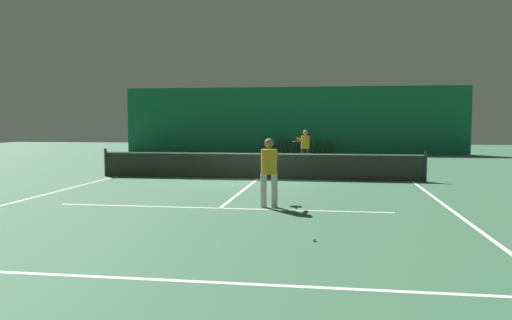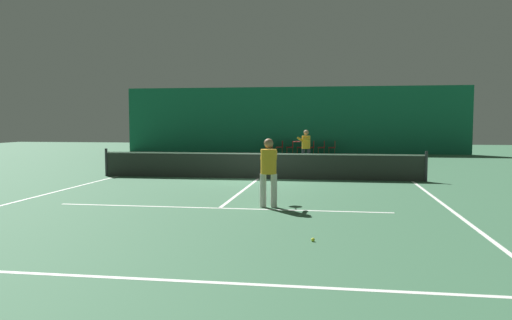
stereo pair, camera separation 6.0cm
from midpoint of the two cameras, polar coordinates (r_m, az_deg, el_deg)
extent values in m
plane|color=#386647|center=(18.42, 0.37, -2.15)|extent=(60.00, 60.00, 0.00)
cube|color=#196B4C|center=(33.60, 4.21, 4.57)|extent=(23.00, 0.12, 4.43)
cube|color=white|center=(30.19, 3.67, 0.40)|extent=(11.00, 0.10, 0.00)
cube|color=white|center=(7.07, -14.23, -12.95)|extent=(11.00, 0.10, 0.00)
cube|color=white|center=(24.74, 2.53, -0.48)|extent=(8.25, 0.10, 0.00)
cube|color=white|center=(12.18, -4.05, -5.51)|extent=(8.25, 0.10, 0.00)
cube|color=white|center=(19.97, -15.45, -1.79)|extent=(0.10, 23.80, 0.00)
cube|color=white|center=(18.44, 17.54, -2.34)|extent=(0.10, 23.80, 0.00)
cube|color=white|center=(18.42, 0.37, -2.14)|extent=(0.10, 12.80, 0.00)
cube|color=#2D332D|center=(18.37, 0.37, -0.67)|extent=(11.90, 0.02, 0.95)
cube|color=white|center=(18.34, 0.37, 0.73)|extent=(11.90, 0.02, 0.05)
cylinder|color=#333338|center=(20.11, -16.65, -0.25)|extent=(0.10, 0.10, 1.07)
cylinder|color=#333338|center=(18.46, 18.96, -0.70)|extent=(0.10, 0.10, 1.07)
cylinder|color=beige|center=(12.23, 0.96, -3.51)|extent=(0.17, 0.17, 0.83)
cylinder|color=beige|center=(12.22, 2.20, -3.52)|extent=(0.17, 0.17, 0.83)
cylinder|color=gold|center=(12.15, 1.59, -0.18)|extent=(0.42, 0.42, 0.60)
sphere|color=#936B4C|center=(12.12, 1.59, 1.93)|extent=(0.23, 0.23, 0.23)
cylinder|color=gold|center=(12.42, 0.92, 0.55)|extent=(0.15, 0.58, 0.24)
cylinder|color=gold|center=(12.41, 2.35, 0.54)|extent=(0.15, 0.58, 0.24)
cylinder|color=black|center=(12.84, 1.70, 0.35)|extent=(0.06, 0.31, 0.03)
torus|color=gold|center=(13.14, 1.74, 0.44)|extent=(0.36, 0.36, 0.03)
cylinder|color=silver|center=(13.14, 1.74, 0.44)|extent=(0.30, 0.30, 0.00)
cylinder|color=#2D2D38|center=(23.42, 6.10, 0.26)|extent=(0.21, 0.21, 0.84)
cylinder|color=#2D2D38|center=(23.53, 5.50, 0.28)|extent=(0.21, 0.21, 0.84)
cylinder|color=gold|center=(23.43, 5.81, 2.04)|extent=(0.51, 0.51, 0.61)
sphere|color=tan|center=(23.42, 5.82, 3.15)|extent=(0.23, 0.23, 0.23)
cylinder|color=gold|center=(23.11, 5.89, 2.35)|extent=(0.30, 0.58, 0.24)
cylinder|color=gold|center=(23.24, 5.18, 2.36)|extent=(0.30, 0.58, 0.24)
cylinder|color=black|center=(22.79, 5.09, 2.14)|extent=(0.14, 0.30, 0.03)
torus|color=red|center=(22.52, 4.76, 2.11)|extent=(0.43, 0.43, 0.03)
cylinder|color=silver|center=(22.52, 4.76, 2.11)|extent=(0.36, 0.36, 0.00)
cylinder|color=brown|center=(33.47, 1.29, 1.12)|extent=(0.03, 0.03, 0.39)
cylinder|color=brown|center=(33.09, 1.20, 1.09)|extent=(0.03, 0.03, 0.39)
cylinder|color=brown|center=(33.42, 1.93, 1.12)|extent=(0.03, 0.03, 0.39)
cylinder|color=brown|center=(33.05, 1.86, 1.08)|extent=(0.03, 0.03, 0.39)
cube|color=#A51E1E|center=(33.25, 1.57, 1.48)|extent=(0.44, 0.44, 0.05)
cube|color=#A51E1E|center=(33.21, 1.91, 1.87)|extent=(0.04, 0.44, 0.40)
cylinder|color=brown|center=(33.39, 2.46, 1.11)|extent=(0.03, 0.03, 0.39)
cylinder|color=brown|center=(33.01, 2.39, 1.08)|extent=(0.03, 0.03, 0.39)
cylinder|color=brown|center=(33.35, 3.11, 1.11)|extent=(0.03, 0.03, 0.39)
cylinder|color=brown|center=(32.97, 3.04, 1.07)|extent=(0.03, 0.03, 0.39)
cube|color=#A51E1E|center=(33.17, 2.75, 1.47)|extent=(0.44, 0.44, 0.05)
cube|color=#A51E1E|center=(33.14, 3.10, 1.86)|extent=(0.04, 0.44, 0.40)
cylinder|color=brown|center=(33.32, 3.64, 1.10)|extent=(0.03, 0.03, 0.39)
cylinder|color=brown|center=(32.94, 3.58, 1.06)|extent=(0.03, 0.03, 0.39)
cylinder|color=brown|center=(33.29, 4.29, 1.10)|extent=(0.03, 0.03, 0.39)
cylinder|color=brown|center=(32.91, 4.24, 1.06)|extent=(0.03, 0.03, 0.39)
cube|color=#A51E1E|center=(33.10, 3.94, 1.46)|extent=(0.44, 0.44, 0.05)
cube|color=#A51E1E|center=(33.07, 4.28, 1.85)|extent=(0.04, 0.44, 0.40)
cylinder|color=brown|center=(33.26, 4.82, 1.09)|extent=(0.03, 0.03, 0.39)
cylinder|color=brown|center=(32.89, 4.77, 1.05)|extent=(0.03, 0.03, 0.39)
cylinder|color=brown|center=(33.24, 5.47, 1.08)|extent=(0.03, 0.03, 0.39)
cylinder|color=brown|center=(32.86, 5.43, 1.05)|extent=(0.03, 0.03, 0.39)
cube|color=#A51E1E|center=(33.05, 5.13, 1.45)|extent=(0.44, 0.44, 0.05)
cube|color=#A51E1E|center=(33.03, 5.48, 1.83)|extent=(0.04, 0.44, 0.40)
cylinder|color=brown|center=(33.22, 6.00, 1.08)|extent=(0.03, 0.03, 0.39)
cylinder|color=brown|center=(32.85, 5.97, 1.04)|extent=(0.03, 0.03, 0.39)
cylinder|color=brown|center=(33.21, 6.66, 1.07)|extent=(0.03, 0.03, 0.39)
cylinder|color=brown|center=(32.83, 6.63, 1.03)|extent=(0.03, 0.03, 0.39)
cube|color=#A51E1E|center=(33.01, 6.32, 1.44)|extent=(0.44, 0.44, 0.05)
cube|color=#A51E1E|center=(33.00, 6.67, 1.82)|extent=(0.04, 0.44, 0.40)
cylinder|color=brown|center=(33.20, 7.19, 1.06)|extent=(0.03, 0.03, 0.39)
cylinder|color=brown|center=(32.82, 7.17, 1.03)|extent=(0.03, 0.03, 0.39)
cylinder|color=brown|center=(33.19, 7.85, 1.06)|extent=(0.03, 0.03, 0.39)
cylinder|color=brown|center=(32.81, 7.83, 1.02)|extent=(0.03, 0.03, 0.39)
cube|color=#A51E1E|center=(32.99, 7.51, 1.42)|extent=(0.44, 0.44, 0.05)
cube|color=#A51E1E|center=(32.98, 7.87, 1.81)|extent=(0.04, 0.44, 0.40)
cylinder|color=brown|center=(33.19, 8.38, 1.05)|extent=(0.03, 0.03, 0.39)
cylinder|color=brown|center=(32.81, 8.37, 1.01)|extent=(0.03, 0.03, 0.39)
cylinder|color=brown|center=(33.19, 9.03, 1.04)|extent=(0.03, 0.03, 0.39)
cylinder|color=brown|center=(32.81, 9.04, 1.01)|extent=(0.03, 0.03, 0.39)
cube|color=#A51E1E|center=(32.98, 8.71, 1.41)|extent=(0.44, 0.44, 0.05)
cube|color=#A51E1E|center=(32.97, 9.06, 1.80)|extent=(0.04, 0.44, 0.40)
sphere|color=#D1DB33|center=(8.89, 6.72, -9.04)|extent=(0.07, 0.07, 0.07)
camera|label=1|loc=(0.03, -89.88, 0.01)|focal=35.00mm
camera|label=2|loc=(0.03, 90.12, -0.01)|focal=35.00mm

